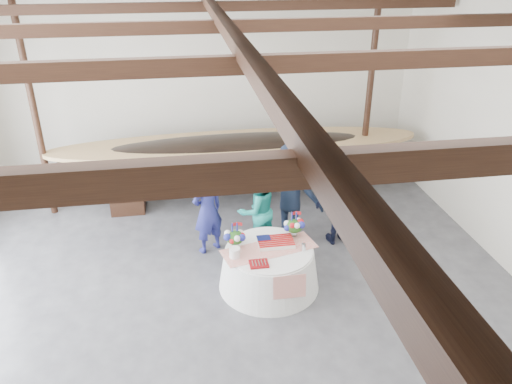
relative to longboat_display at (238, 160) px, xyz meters
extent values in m
cube|color=#3D3D42|center=(-0.57, -4.42, -0.98)|extent=(10.00, 12.00, 0.01)
cube|color=silver|center=(-0.57, 1.58, 1.27)|extent=(10.00, 0.02, 4.50)
cube|color=white|center=(-0.57, -4.42, 3.52)|extent=(10.00, 12.00, 0.01)
cube|color=black|center=(-0.57, -7.92, 3.27)|extent=(9.80, 0.12, 0.18)
cube|color=black|center=(-0.57, -5.42, 3.27)|extent=(9.80, 0.12, 0.18)
cube|color=black|center=(-0.57, -2.92, 3.27)|extent=(9.80, 0.12, 0.18)
cube|color=black|center=(-0.57, -0.42, 3.27)|extent=(9.80, 0.12, 0.18)
cube|color=black|center=(-0.57, -4.42, 3.40)|extent=(0.15, 11.76, 0.15)
cylinder|color=black|center=(-4.07, 0.00, 1.27)|extent=(0.14, 0.14, 4.50)
cylinder|color=black|center=(2.93, 0.00, 1.27)|extent=(0.14, 0.14, 4.50)
cube|color=black|center=(-2.46, 0.00, -0.78)|extent=(0.72, 0.92, 0.41)
cube|color=black|center=(2.46, 0.00, -0.78)|extent=(0.72, 0.92, 0.41)
ellipsoid|color=black|center=(0.00, 0.00, -0.01)|extent=(8.19, 1.64, 1.13)
cube|color=#9E7A4C|center=(0.00, 0.00, 0.30)|extent=(6.56, 1.08, 0.06)
cone|color=silver|center=(0.11, -3.32, -0.63)|extent=(1.71, 1.71, 0.71)
cylinder|color=silver|center=(0.11, -3.32, -0.26)|extent=(1.45, 1.45, 0.04)
cube|color=red|center=(0.11, -3.32, -0.24)|extent=(1.67, 0.91, 0.01)
cube|color=white|center=(0.24, -3.20, -0.21)|extent=(0.60, 0.40, 0.07)
cylinder|color=white|center=(-0.48, -3.47, -0.16)|extent=(0.18, 0.18, 0.17)
cylinder|color=white|center=(-0.42, -3.00, -0.15)|extent=(0.18, 0.18, 0.18)
cube|color=maroon|center=(-0.13, -3.74, -0.23)|extent=(0.30, 0.24, 0.03)
cone|color=silver|center=(0.66, -3.44, -0.18)|extent=(0.09, 0.09, 0.12)
imported|color=navy|center=(-0.82, -2.04, -0.13)|extent=(0.74, 0.66, 1.71)
imported|color=teal|center=(0.09, -2.11, -0.16)|extent=(0.99, 0.89, 1.65)
imported|color=black|center=(0.82, -1.80, 0.01)|extent=(1.46, 1.18, 1.97)
imported|color=black|center=(1.73, -2.14, -0.10)|extent=(1.07, 0.55, 1.76)
camera|label=1|loc=(-1.21, -10.20, 4.30)|focal=35.00mm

